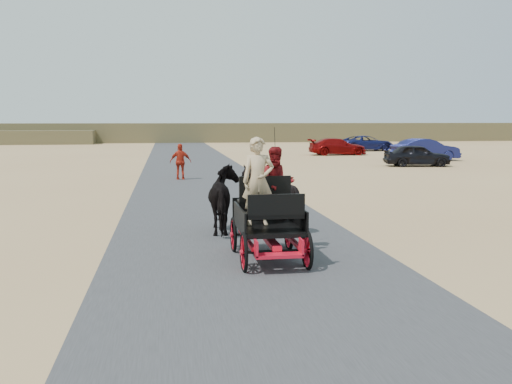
{
  "coord_description": "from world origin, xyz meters",
  "views": [
    {
      "loc": [
        -1.64,
        -11.96,
        2.87
      ],
      "look_at": [
        0.4,
        1.0,
        1.2
      ],
      "focal_mm": 40.0,
      "sensor_mm": 36.0,
      "label": 1
    }
  ],
  "objects": [
    {
      "name": "horse_left",
      "position": [
        -0.15,
        2.4,
        0.85
      ],
      "size": [
        0.91,
        2.01,
        1.7
      ],
      "primitive_type": "imported",
      "rotation": [
        0.0,
        0.0,
        3.14
      ],
      "color": "black",
      "rests_on": "ground"
    },
    {
      "name": "car_d",
      "position": [
        16.58,
        38.37,
        0.7
      ],
      "size": [
        5.23,
        2.79,
        1.4
      ],
      "primitive_type": "imported",
      "rotation": [
        0.0,
        0.0,
        1.67
      ],
      "color": "navy",
      "rests_on": "ground"
    },
    {
      "name": "horse_right",
      "position": [
        0.95,
        2.4,
        0.85
      ],
      "size": [
        1.37,
        1.54,
        1.7
      ],
      "primitive_type": "imported",
      "rotation": [
        0.0,
        0.0,
        3.14
      ],
      "color": "black",
      "rests_on": "ground"
    },
    {
      "name": "road",
      "position": [
        0.0,
        0.0,
        0.01
      ],
      "size": [
        6.0,
        140.0,
        0.01
      ],
      "primitive_type": "cube",
      "color": "#38383A",
      "rests_on": "ground"
    },
    {
      "name": "ridge_far",
      "position": [
        0.0,
        62.0,
        1.2
      ],
      "size": [
        140.0,
        6.0,
        2.4
      ],
      "primitive_type": "cube",
      "color": "brown",
      "rests_on": "ground"
    },
    {
      "name": "ground",
      "position": [
        0.0,
        0.0,
        0.0
      ],
      "size": [
        140.0,
        140.0,
        0.0
      ],
      "primitive_type": "plane",
      "color": "tan"
    },
    {
      "name": "car_a",
      "position": [
        13.66,
        21.24,
        0.68
      ],
      "size": [
        4.17,
        2.13,
        1.36
      ],
      "primitive_type": "imported",
      "rotation": [
        0.0,
        0.0,
        1.44
      ],
      "color": "black",
      "rests_on": "ground"
    },
    {
      "name": "carriage",
      "position": [
        0.4,
        -0.6,
        0.36
      ],
      "size": [
        1.3,
        2.4,
        0.72
      ],
      "primitive_type": null,
      "color": "black",
      "rests_on": "ground"
    },
    {
      "name": "pedestrian",
      "position": [
        -0.98,
        15.49,
        0.86
      ],
      "size": [
        1.04,
        0.49,
        1.73
      ],
      "primitive_type": "imported",
      "rotation": [
        0.0,
        0.0,
        3.07
      ],
      "color": "#AC2413",
      "rests_on": "ground"
    },
    {
      "name": "car_b",
      "position": [
        16.27,
        25.58,
        0.77
      ],
      "size": [
        4.78,
        1.96,
        1.54
      ],
      "primitive_type": "imported",
      "rotation": [
        0.0,
        0.0,
        1.64
      ],
      "color": "navy",
      "rests_on": "ground"
    },
    {
      "name": "driver_man",
      "position": [
        0.2,
        -0.55,
        1.62
      ],
      "size": [
        0.66,
        0.43,
        1.8
      ],
      "primitive_type": "imported",
      "color": "tan",
      "rests_on": "carriage"
    },
    {
      "name": "passenger_woman",
      "position": [
        0.7,
        -0.0,
        1.51
      ],
      "size": [
        0.77,
        0.6,
        1.58
      ],
      "primitive_type": "imported",
      "color": "#660C0F",
      "rests_on": "carriage"
    },
    {
      "name": "car_c",
      "position": [
        12.13,
        32.83,
        0.68
      ],
      "size": [
        4.68,
        1.91,
        1.36
      ],
      "primitive_type": "imported",
      "rotation": [
        0.0,
        0.0,
        1.57
      ],
      "color": "maroon",
      "rests_on": "ground"
    }
  ]
}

